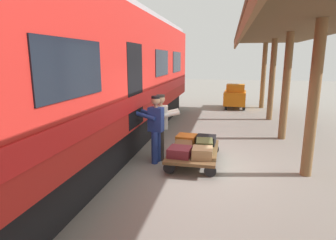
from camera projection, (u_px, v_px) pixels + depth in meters
name	position (u px, v px, depth m)	size (l,w,h in m)	color
ground_plane	(211.00, 168.00, 6.89)	(60.00, 60.00, 0.00)	gray
platform_canopy	(318.00, 25.00, 5.78)	(3.20, 19.24, 3.56)	brown
train_car	(79.00, 80.00, 7.13)	(3.02, 16.16, 4.00)	#B21E19
luggage_cart	(194.00, 152.00, 7.15)	(1.21, 2.01, 0.35)	brown
suitcase_orange_carryall	(187.00, 139.00, 7.70)	(0.50, 0.50, 0.22)	#CC6B23
suitcase_burgundy_valise	(180.00, 152.00, 6.65)	(0.52, 0.51, 0.21)	maroon
suitcase_tan_vintage	(202.00, 153.00, 6.54)	(0.46, 0.48, 0.24)	tan
suitcase_olive_duffel	(204.00, 145.00, 7.06)	(0.41, 0.56, 0.27)	brown
suitcase_brown_leather	(183.00, 146.00, 7.18)	(0.43, 0.59, 0.17)	brown
suitcase_black_hardshell	(206.00, 140.00, 7.59)	(0.49, 0.45, 0.23)	black
porter_in_overalls	(155.00, 127.00, 7.07)	(0.71, 0.50, 1.70)	navy
porter_by_door	(162.00, 125.00, 7.31)	(0.72, 0.54, 1.70)	#332D28
baggage_tug	(235.00, 97.00, 15.01)	(1.19, 1.76, 1.30)	orange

